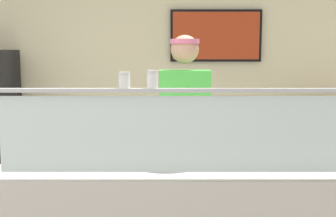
{
  "coord_description": "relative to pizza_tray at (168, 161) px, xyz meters",
  "views": [
    {
      "loc": [
        1.04,
        -2.27,
        1.65
      ],
      "look_at": [
        1.03,
        0.4,
        1.29
      ],
      "focal_mm": 47.13,
      "sensor_mm": 36.0,
      "label": 1
    }
  ],
  "objects": [
    {
      "name": "worker_figure",
      "position": [
        0.14,
        0.61,
        0.04
      ],
      "size": [
        0.41,
        0.5,
        1.76
      ],
      "color": "#23232D",
      "rests_on": "ground"
    },
    {
      "name": "shop_rear_unit",
      "position": [
        0.04,
        2.19,
        0.39
      ],
      "size": [
        6.53,
        0.13,
        2.7
      ],
      "color": "beige",
      "rests_on": "ground"
    },
    {
      "name": "parmesan_shaker",
      "position": [
        -0.22,
        -0.34,
        0.52
      ],
      "size": [
        0.06,
        0.06,
        0.09
      ],
      "color": "white",
      "rests_on": "sneeze_guard"
    },
    {
      "name": "pizza_server",
      "position": [
        -0.03,
        -0.02,
        0.02
      ],
      "size": [
        0.11,
        0.29,
        0.01
      ],
      "primitive_type": "cube",
      "rotation": [
        0.0,
        0.0,
        -0.13
      ],
      "color": "#ADAFB7",
      "rests_on": "pizza_tray"
    },
    {
      "name": "pepper_flake_shaker",
      "position": [
        -0.07,
        -0.34,
        0.52
      ],
      "size": [
        0.06,
        0.06,
        0.1
      ],
      "color": "white",
      "rests_on": "sneeze_guard"
    },
    {
      "name": "pizza_box_stack",
      "position": [
        1.67,
        1.7,
        0.02
      ],
      "size": [
        0.45,
        0.43,
        0.22
      ],
      "color": "tan",
      "rests_on": "prep_shelf"
    },
    {
      "name": "sneeze_guard",
      "position": [
        0.03,
        -0.34,
        0.29
      ],
      "size": [
        1.95,
        0.06,
        0.5
      ],
      "color": "#B2B5BC",
      "rests_on": "serving_counter"
    },
    {
      "name": "prep_shelf",
      "position": [
        1.67,
        1.7,
        -0.53
      ],
      "size": [
        0.7,
        0.55,
        0.87
      ],
      "primitive_type": "cube",
      "color": "#B7BABF",
      "rests_on": "ground"
    },
    {
      "name": "pizza_tray",
      "position": [
        0.0,
        0.0,
        0.0
      ],
      "size": [
        0.47,
        0.47,
        0.04
      ],
      "color": "#9EA0A8",
      "rests_on": "serving_counter"
    }
  ]
}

